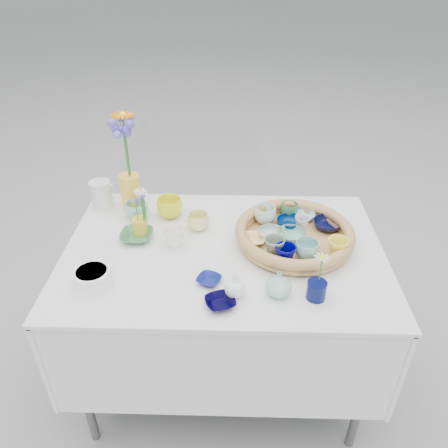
{
  "coord_description": "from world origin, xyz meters",
  "views": [
    {
      "loc": [
        0.04,
        -1.39,
        1.8
      ],
      "look_at": [
        0.0,
        0.02,
        0.87
      ],
      "focal_mm": 35.0,
      "sensor_mm": 36.0,
      "label": 1
    }
  ],
  "objects_px": {
    "display_table": "(224,373)",
    "bud_vase_seafoam": "(279,283)",
    "wicker_tray": "(294,235)",
    "tall_vase_yellow": "(131,193)"
  },
  "relations": [
    {
      "from": "display_table",
      "to": "bud_vase_seafoam",
      "type": "height_order",
      "value": "bud_vase_seafoam"
    },
    {
      "from": "wicker_tray",
      "to": "tall_vase_yellow",
      "type": "height_order",
      "value": "tall_vase_yellow"
    },
    {
      "from": "display_table",
      "to": "wicker_tray",
      "type": "relative_size",
      "value": 2.66
    },
    {
      "from": "display_table",
      "to": "tall_vase_yellow",
      "type": "relative_size",
      "value": 7.42
    },
    {
      "from": "wicker_tray",
      "to": "display_table",
      "type": "bearing_deg",
      "value": -169.88
    },
    {
      "from": "tall_vase_yellow",
      "to": "wicker_tray",
      "type": "bearing_deg",
      "value": -19.1
    },
    {
      "from": "wicker_tray",
      "to": "bud_vase_seafoam",
      "type": "distance_m",
      "value": 0.32
    },
    {
      "from": "display_table",
      "to": "bud_vase_seafoam",
      "type": "relative_size",
      "value": 13.23
    },
    {
      "from": "display_table",
      "to": "wicker_tray",
      "type": "bearing_deg",
      "value": 10.12
    },
    {
      "from": "bud_vase_seafoam",
      "to": "tall_vase_yellow",
      "type": "height_order",
      "value": "tall_vase_yellow"
    }
  ]
}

